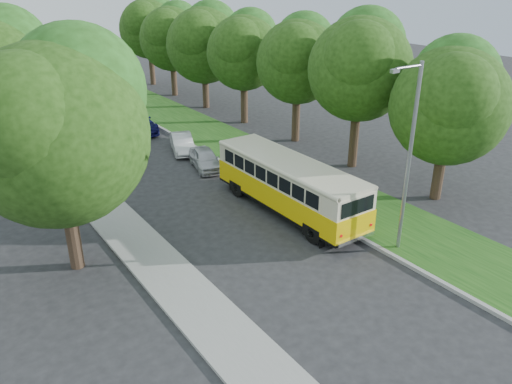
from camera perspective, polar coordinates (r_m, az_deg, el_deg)
ground at (r=21.44m, az=3.16°, el=-7.07°), size 120.00×120.00×0.00m
curb at (r=26.88m, az=2.75°, el=-0.19°), size 0.20×70.00×0.15m
grass_verge at (r=28.26m, az=6.55°, el=0.89°), size 4.50×70.00×0.13m
sidewalk at (r=23.26m, az=-14.03°, el=-5.00°), size 2.20×70.00×0.12m
treeline at (r=35.91m, az=-10.77°, el=15.28°), size 24.27×41.91×9.46m
lamppost_near at (r=20.75m, az=17.02°, el=4.13°), size 1.71×0.16×8.00m
lamppost_far at (r=31.92m, az=-22.01°, el=9.65°), size 1.71×0.16×7.50m
warning_sign at (r=28.84m, az=-18.94°, el=3.71°), size 0.56×0.10×2.50m
vintage_bus at (r=24.47m, az=3.74°, el=0.66°), size 2.44×9.38×2.78m
car_silver at (r=30.52m, az=-5.81°, el=3.80°), size 2.30×3.86×1.23m
car_white at (r=33.64m, az=-8.45°, el=5.55°), size 2.43×3.91×1.22m
car_blue at (r=38.85m, az=-13.66°, el=7.85°), size 2.27×5.29×1.52m
car_grey at (r=46.85m, az=-17.36°, el=10.12°), size 4.35×6.06×1.53m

